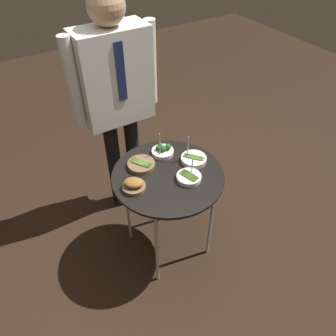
# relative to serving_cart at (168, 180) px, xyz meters

# --- Properties ---
(ground_plane) EXTENTS (8.00, 8.00, 0.00)m
(ground_plane) POSITION_rel_serving_cart_xyz_m (0.00, 0.00, -0.64)
(ground_plane) COLOR black
(serving_cart) EXTENTS (0.67, 0.67, 0.69)m
(serving_cart) POSITION_rel_serving_cart_xyz_m (0.00, 0.00, 0.00)
(serving_cart) COLOR black
(serving_cart) RESTS_ON ground_plane
(bowl_asparagus_front_center) EXTENTS (0.17, 0.17, 0.04)m
(bowl_asparagus_front_center) POSITION_rel_serving_cart_xyz_m (-0.10, 0.15, 0.07)
(bowl_asparagus_front_center) COLOR brown
(bowl_asparagus_front_center) RESTS_ON serving_cart
(bowl_asparagus_mid_right) EXTENTS (0.15, 0.15, 0.13)m
(bowl_asparagus_mid_right) POSITION_rel_serving_cart_xyz_m (0.08, -0.10, 0.07)
(bowl_asparagus_mid_right) COLOR white
(bowl_asparagus_mid_right) RESTS_ON serving_cart
(bowl_broccoli_front_right) EXTENTS (0.14, 0.14, 0.18)m
(bowl_broccoli_front_right) POSITION_rel_serving_cart_xyz_m (0.07, 0.18, 0.07)
(bowl_broccoli_front_right) COLOR white
(bowl_broccoli_front_right) RESTS_ON serving_cart
(bowl_roast_mid_left) EXTENTS (0.14, 0.13, 0.07)m
(bowl_roast_mid_left) POSITION_rel_serving_cart_xyz_m (-0.23, -0.00, 0.08)
(bowl_roast_mid_left) COLOR brown
(bowl_roast_mid_left) RESTS_ON serving_cart
(bowl_asparagus_front_left) EXTENTS (0.16, 0.16, 0.17)m
(bowl_asparagus_front_left) POSITION_rel_serving_cart_xyz_m (0.20, 0.02, 0.07)
(bowl_asparagus_front_left) COLOR white
(bowl_asparagus_front_left) RESTS_ON serving_cart
(waiter_figure) EXTENTS (0.59, 0.22, 1.61)m
(waiter_figure) POSITION_rel_serving_cart_xyz_m (-0.04, 0.57, 0.37)
(waiter_figure) COLOR black
(waiter_figure) RESTS_ON ground_plane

